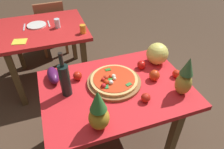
# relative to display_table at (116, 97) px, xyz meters

# --- Properties ---
(ground_plane) EXTENTS (10.00, 10.00, 0.00)m
(ground_plane) POSITION_rel_display_table_xyz_m (0.00, 0.00, -0.66)
(ground_plane) COLOR #4C3828
(display_table) EXTENTS (1.13, 0.81, 0.76)m
(display_table) POSITION_rel_display_table_xyz_m (0.00, 0.00, 0.00)
(display_table) COLOR brown
(display_table) RESTS_ON ground_plane
(background_table) EXTENTS (0.99, 0.87, 0.76)m
(background_table) POSITION_rel_display_table_xyz_m (-0.46, 1.25, -0.00)
(background_table) COLOR brown
(background_table) RESTS_ON ground_plane
(dining_chair) EXTENTS (0.41, 0.41, 0.85)m
(dining_chair) POSITION_rel_display_table_xyz_m (-0.34, 1.91, -0.18)
(dining_chair) COLOR brown
(dining_chair) RESTS_ON ground_plane
(pizza_board) EXTENTS (0.42, 0.42, 0.02)m
(pizza_board) POSITION_rel_display_table_xyz_m (0.00, 0.05, 0.12)
(pizza_board) COLOR brown
(pizza_board) RESTS_ON display_table
(pizza) EXTENTS (0.37, 0.37, 0.06)m
(pizza) POSITION_rel_display_table_xyz_m (-0.01, 0.05, 0.14)
(pizza) COLOR tan
(pizza) RESTS_ON pizza_board
(wine_bottle) EXTENTS (0.08, 0.08, 0.36)m
(wine_bottle) POSITION_rel_display_table_xyz_m (-0.37, 0.06, 0.24)
(wine_bottle) COLOR black
(wine_bottle) RESTS_ON display_table
(pineapple_left) EXTENTS (0.12, 0.12, 0.31)m
(pineapple_left) POSITION_rel_display_table_xyz_m (0.43, -0.22, 0.24)
(pineapple_left) COLOR #AE9738
(pineapple_left) RESTS_ON display_table
(pineapple_right) EXTENTS (0.13, 0.13, 0.30)m
(pineapple_right) POSITION_rel_display_table_xyz_m (-0.23, -0.31, 0.24)
(pineapple_right) COLOR #BA8D27
(pineapple_right) RESTS_ON display_table
(melon) EXTENTS (0.19, 0.19, 0.19)m
(melon) POSITION_rel_display_table_xyz_m (0.45, 0.19, 0.20)
(melon) COLOR #E2D965
(melon) RESTS_ON display_table
(bell_pepper) EXTENTS (0.08, 0.08, 0.09)m
(bell_pepper) POSITION_rel_display_table_xyz_m (0.32, -0.01, 0.15)
(bell_pepper) COLOR red
(bell_pepper) RESTS_ON display_table
(eggplant) EXTENTS (0.10, 0.21, 0.09)m
(eggplant) POSITION_rel_display_table_xyz_m (-0.44, 0.25, 0.15)
(eggplant) COLOR #4E174B
(eggplant) RESTS_ON display_table
(tomato_near_board) EXTENTS (0.07, 0.07, 0.07)m
(tomato_near_board) POSITION_rel_display_table_xyz_m (-0.26, 0.19, 0.14)
(tomato_near_board) COLOR red
(tomato_near_board) RESTS_ON display_table
(tomato_at_corner) EXTENTS (0.07, 0.07, 0.07)m
(tomato_at_corner) POSITION_rel_display_table_xyz_m (0.15, -0.21, 0.14)
(tomato_at_corner) COLOR red
(tomato_at_corner) RESTS_ON display_table
(tomato_beside_pepper) EXTENTS (0.07, 0.07, 0.07)m
(tomato_beside_pepper) POSITION_rel_display_table_xyz_m (0.29, 0.16, 0.14)
(tomato_beside_pepper) COLOR red
(tomato_beside_pepper) RESTS_ON display_table
(tomato_by_bottle) EXTENTS (0.07, 0.07, 0.07)m
(tomato_by_bottle) POSITION_rel_display_table_xyz_m (0.50, -0.04, 0.14)
(tomato_by_bottle) COLOR red
(tomato_by_bottle) RESTS_ON display_table
(drinking_glass_juice) EXTENTS (0.07, 0.07, 0.10)m
(drinking_glass_juice) POSITION_rel_display_table_xyz_m (-0.04, 0.96, 0.15)
(drinking_glass_juice) COLOR orange
(drinking_glass_juice) RESTS_ON background_table
(drinking_glass_water) EXTENTS (0.06, 0.06, 0.10)m
(drinking_glass_water) POSITION_rel_display_table_xyz_m (-0.28, 1.19, 0.16)
(drinking_glass_water) COLOR silver
(drinking_glass_water) RESTS_ON background_table
(dinner_plate) EXTENTS (0.22, 0.22, 0.02)m
(dinner_plate) POSITION_rel_display_table_xyz_m (-0.52, 1.32, 0.11)
(dinner_plate) COLOR white
(dinner_plate) RESTS_ON background_table
(fork_utensil) EXTENTS (0.03, 0.18, 0.01)m
(fork_utensil) POSITION_rel_display_table_xyz_m (-0.66, 1.32, 0.11)
(fork_utensil) COLOR silver
(fork_utensil) RESTS_ON background_table
(knife_utensil) EXTENTS (0.02, 0.18, 0.01)m
(knife_utensil) POSITION_rel_display_table_xyz_m (-0.38, 1.32, 0.11)
(knife_utensil) COLOR silver
(knife_utensil) RESTS_ON background_table
(napkin_folded) EXTENTS (0.16, 0.15, 0.01)m
(napkin_folded) POSITION_rel_display_table_xyz_m (-0.71, 0.98, 0.11)
(napkin_folded) COLOR yellow
(napkin_folded) RESTS_ON background_table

